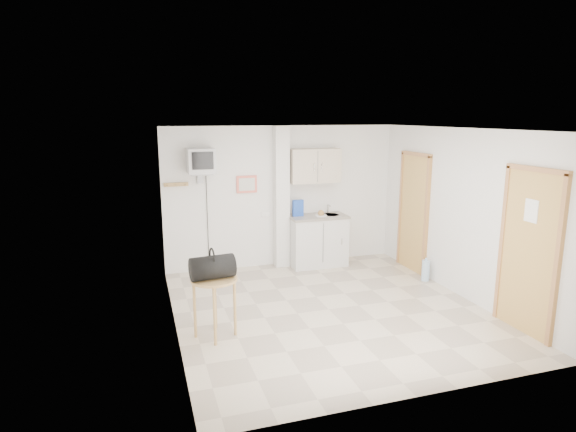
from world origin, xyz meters
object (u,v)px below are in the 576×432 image
object	(u,v)px
duffel_bag	(212,267)
water_bottle	(426,270)
crt_television	(201,162)
round_table	(214,287)

from	to	relation	value
duffel_bag	water_bottle	size ratio (longest dim) A/B	1.43
crt_television	water_bottle	world-z (taller)	crt_television
crt_television	water_bottle	size ratio (longest dim) A/B	5.57
crt_television	water_bottle	distance (m)	4.10
duffel_bag	water_bottle	distance (m)	3.86
crt_television	round_table	xyz separation A→B (m)	(-0.20, -2.37, -1.30)
duffel_bag	water_bottle	bearing A→B (deg)	8.68
duffel_bag	water_bottle	world-z (taller)	duffel_bag
crt_television	duffel_bag	world-z (taller)	crt_television
round_table	water_bottle	bearing A→B (deg)	15.28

